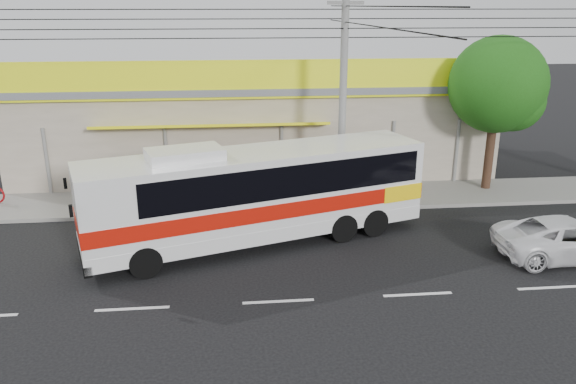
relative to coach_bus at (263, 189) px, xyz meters
name	(u,v)px	position (x,y,z in m)	size (l,w,h in m)	color
ground	(272,263)	(0.15, -1.73, -1.93)	(120.00, 120.00, 0.00)	black
sidewalk	(261,199)	(0.15, 4.27, -1.85)	(30.00, 3.20, 0.15)	gray
lane_markings	(278,302)	(0.15, -4.23, -1.93)	(50.00, 0.12, 0.01)	silver
storefront_building	(255,122)	(0.15, 9.81, 0.37)	(22.60, 9.20, 5.70)	gray
coach_bus	(263,189)	(0.00, 0.00, 0.00)	(11.88, 5.96, 3.60)	silver
white_car	(570,238)	(9.83, -2.27, -1.27)	(2.19, 4.74, 1.32)	silver
utility_pole	(345,22)	(3.23, 2.90, 5.34)	(34.00, 14.00, 8.82)	slate
tree_near	(501,88)	(10.28, 4.59, 2.62)	(4.06, 4.06, 6.72)	#321E14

